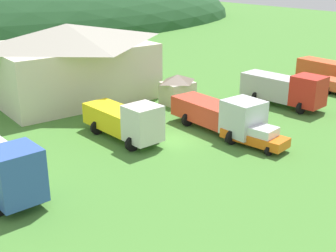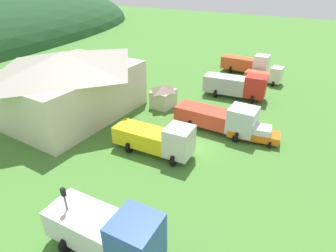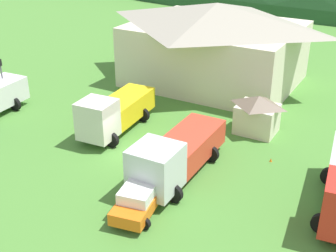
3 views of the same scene
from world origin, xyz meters
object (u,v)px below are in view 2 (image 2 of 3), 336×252
at_px(play_shed_cream, 163,95).
at_px(box_truck_blue, 110,232).
at_px(traffic_light_west, 67,208).
at_px(light_truck_cream, 267,75).
at_px(crane_truck_red, 237,85).
at_px(tow_truck_silver, 220,117).
at_px(traffic_cone_near_pickup, 197,106).
at_px(flatbed_truck_yellow, 158,139).
at_px(heavy_rig_white, 247,63).
at_px(service_pickup_orange, 255,133).
at_px(depot_building, 68,83).

height_order(play_shed_cream, box_truck_blue, box_truck_blue).
height_order(play_shed_cream, traffic_light_west, traffic_light_west).
bearing_deg(light_truck_cream, play_shed_cream, -119.09).
bearing_deg(crane_truck_red, tow_truck_silver, -88.13).
bearing_deg(box_truck_blue, play_shed_cream, 110.03).
bearing_deg(light_truck_cream, tow_truck_silver, -90.79).
relative_size(box_truck_blue, crane_truck_red, 0.88).
height_order(tow_truck_silver, traffic_cone_near_pickup, tow_truck_silver).
bearing_deg(flatbed_truck_yellow, light_truck_cream, 76.82).
height_order(flatbed_truck_yellow, traffic_cone_near_pickup, flatbed_truck_yellow).
xyz_separation_m(flatbed_truck_yellow, light_truck_cream, (24.46, -3.76, -0.37)).
distance_m(light_truck_cream, heavy_rig_white, 5.01).
bearing_deg(service_pickup_orange, tow_truck_silver, 169.08).
relative_size(light_truck_cream, heavy_rig_white, 0.71).
relative_size(box_truck_blue, flatbed_truck_yellow, 0.95).
height_order(play_shed_cream, heavy_rig_white, heavy_rig_white).
height_order(light_truck_cream, traffic_light_west, traffic_light_west).
xyz_separation_m(depot_building, box_truck_blue, (-12.14, -16.80, -2.02)).
bearing_deg(service_pickup_orange, traffic_cone_near_pickup, 141.32).
bearing_deg(service_pickup_orange, depot_building, -176.78).
height_order(service_pickup_orange, traffic_light_west, traffic_light_west).
height_order(tow_truck_silver, light_truck_cream, tow_truck_silver).
distance_m(crane_truck_red, service_pickup_orange, 11.15).
xyz_separation_m(play_shed_cream, heavy_rig_white, (18.35, -4.84, 0.20)).
relative_size(flatbed_truck_yellow, traffic_cone_near_pickup, 15.93).
bearing_deg(box_truck_blue, crane_truck_red, 89.90).
bearing_deg(play_shed_cream, light_truck_cream, -29.92).
height_order(depot_building, crane_truck_red, depot_building).
xyz_separation_m(box_truck_blue, flatbed_truck_yellow, (10.26, 3.37, -0.17)).
relative_size(depot_building, tow_truck_silver, 1.85).
bearing_deg(flatbed_truck_yellow, crane_truck_red, 79.69).
height_order(heavy_rig_white, service_pickup_orange, heavy_rig_white).
bearing_deg(service_pickup_orange, box_truck_blue, -112.39).
distance_m(service_pickup_orange, traffic_light_west, 18.77).
distance_m(box_truck_blue, heavy_rig_white, 37.86).
xyz_separation_m(play_shed_cream, light_truck_cream, (15.40, -8.86, -0.26)).
bearing_deg(flatbed_truck_yellow, traffic_cone_near_pickup, 93.00).
relative_size(depot_building, crane_truck_red, 1.90).
distance_m(flatbed_truck_yellow, traffic_cone_near_pickup, 11.60).
distance_m(flatbed_truck_yellow, traffic_light_west, 10.75).
distance_m(light_truck_cream, traffic_cone_near_pickup, 14.13).
xyz_separation_m(flatbed_truck_yellow, traffic_cone_near_pickup, (11.40, 1.49, -1.59)).
bearing_deg(play_shed_cream, traffic_light_west, -164.09).
relative_size(flatbed_truck_yellow, traffic_light_west, 1.91).
bearing_deg(play_shed_cream, tow_truck_silver, -104.64).
distance_m(depot_building, service_pickup_orange, 21.22).
distance_m(play_shed_cream, heavy_rig_white, 18.98).
xyz_separation_m(tow_truck_silver, traffic_light_west, (-17.57, 2.73, 0.89)).
bearing_deg(depot_building, flatbed_truck_yellow, -97.96).
distance_m(flatbed_truck_yellow, heavy_rig_white, 27.42).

